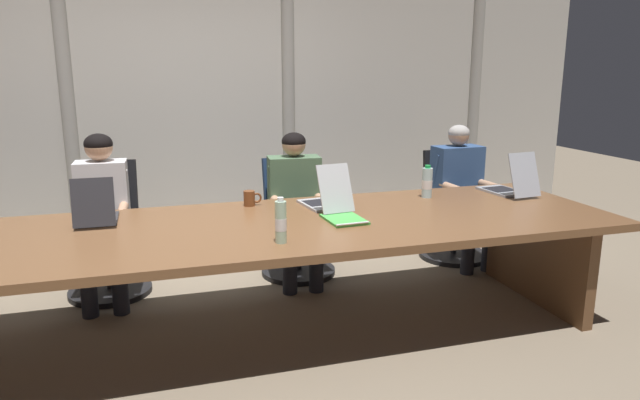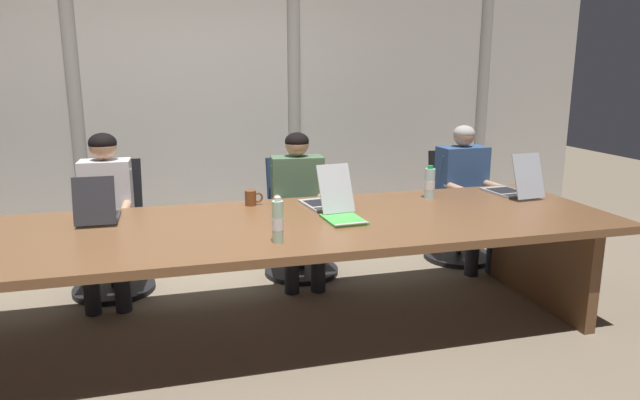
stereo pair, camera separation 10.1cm
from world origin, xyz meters
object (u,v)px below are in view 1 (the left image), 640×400
object	(u,v)px
office_chair_center	(296,230)
office_chair_left_mid	(108,244)
laptop_left_mid	(96,214)
water_bottle_primary	(281,222)
laptop_center	(325,199)
person_right_mid	(462,186)
office_chair_right_mid	(453,217)
laptop_right_mid	(509,186)
person_left_mid	(102,208)
spiral_notepad	(344,219)
coffee_mug_far	(250,198)
person_center	(296,198)
water_bottle_secondary	(427,183)

from	to	relation	value
office_chair_center	office_chair_left_mid	bearing A→B (deg)	-94.48
laptop_left_mid	water_bottle_primary	bearing A→B (deg)	-125.06
laptop_center	person_right_mid	distance (m)	1.55
laptop_left_mid	office_chair_right_mid	world-z (taller)	laptop_left_mid
laptop_right_mid	person_left_mid	xyz separation A→B (m)	(-2.90, 0.60, -0.11)
water_bottle_primary	office_chair_center	bearing A→B (deg)	72.52
office_chair_right_mid	spiral_notepad	world-z (taller)	office_chair_right_mid
coffee_mug_far	office_chair_left_mid	bearing A→B (deg)	149.96
person_left_mid	water_bottle_primary	world-z (taller)	person_left_mid
office_chair_right_mid	office_chair_center	bearing A→B (deg)	-84.99
office_chair_right_mid	coffee_mug_far	size ratio (longest dim) A/B	7.42
office_chair_right_mid	person_right_mid	size ratio (longest dim) A/B	0.79
laptop_right_mid	person_right_mid	distance (m)	0.62
laptop_right_mid	office_chair_center	distance (m)	1.69
office_chair_left_mid	office_chair_right_mid	size ratio (longest dim) A/B	1.04
office_chair_center	person_left_mid	world-z (taller)	person_left_mid
person_left_mid	person_right_mid	distance (m)	2.86
laptop_left_mid	person_right_mid	size ratio (longest dim) A/B	0.32
laptop_center	person_left_mid	size ratio (longest dim) A/B	0.41
water_bottle_primary	person_left_mid	bearing A→B (deg)	127.59
office_chair_center	person_left_mid	xyz separation A→B (m)	(-1.45, -0.16, 0.33)
person_center	person_right_mid	world-z (taller)	person_right_mid
person_center	person_right_mid	bearing A→B (deg)	95.23
spiral_notepad	office_chair_left_mid	bearing A→B (deg)	138.88
office_chair_right_mid	person_center	size ratio (longest dim) A/B	0.80
office_chair_left_mid	office_chair_right_mid	world-z (taller)	office_chair_left_mid
office_chair_right_mid	person_right_mid	distance (m)	0.35
office_chair_center	water_bottle_secondary	bearing A→B (deg)	45.61
spiral_notepad	person_right_mid	bearing A→B (deg)	31.05
laptop_center	water_bottle_secondary	size ratio (longest dim) A/B	2.06
person_left_mid	person_right_mid	xyz separation A→B (m)	(2.86, 0.00, -0.01)
laptop_left_mid	spiral_notepad	bearing A→B (deg)	-103.88
office_chair_center	spiral_notepad	world-z (taller)	office_chair_center
laptop_left_mid	spiral_notepad	world-z (taller)	laptop_left_mid
office_chair_right_mid	spiral_notepad	size ratio (longest dim) A/B	2.92
person_center	coffee_mug_far	bearing A→B (deg)	-41.44
laptop_left_mid	person_center	distance (m)	1.53
office_chair_center	coffee_mug_far	xyz separation A→B (m)	(-0.47, -0.56, 0.42)
laptop_right_mid	water_bottle_primary	bearing A→B (deg)	104.36
laptop_right_mid	coffee_mug_far	size ratio (longest dim) A/B	3.78
office_chair_center	person_left_mid	distance (m)	1.49
laptop_right_mid	office_chair_left_mid	distance (m)	3.02
laptop_center	spiral_notepad	xyz separation A→B (m)	(0.02, -0.34, -0.05)
person_right_mid	water_bottle_primary	world-z (taller)	person_right_mid
person_left_mid	spiral_notepad	xyz separation A→B (m)	(1.47, -0.96, 0.05)
laptop_right_mid	person_center	distance (m)	1.61
laptop_right_mid	water_bottle_secondary	xyz separation A→B (m)	(-0.64, 0.08, 0.05)
laptop_center	laptop_right_mid	distance (m)	1.44
office_chair_right_mid	person_right_mid	bearing A→B (deg)	-3.42
laptop_right_mid	person_center	size ratio (longest dim) A/B	0.41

